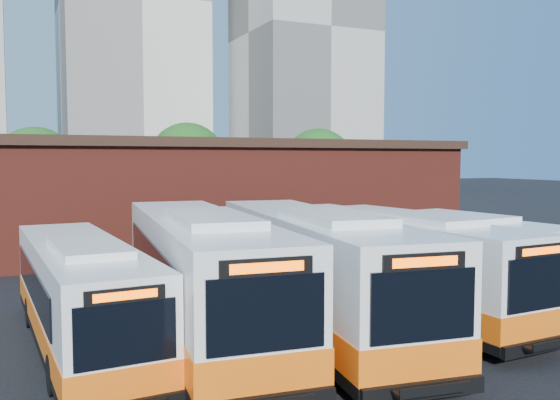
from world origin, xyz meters
name	(u,v)px	position (x,y,z in m)	size (l,w,h in m)	color
ground	(417,325)	(0.00, 0.00, 0.00)	(220.00, 220.00, 0.00)	black
bus_farwest	(81,298)	(-10.03, 1.95, 1.43)	(2.97, 11.66, 3.15)	white
bus_west	(200,277)	(-6.59, 1.94, 1.72)	(4.21, 14.12, 3.80)	white
bus_midwest	(313,273)	(-3.14, 1.18, 1.72)	(4.64, 14.08, 3.78)	white
bus_mideast	(391,265)	(0.30, 1.92, 1.58)	(3.24, 12.92, 3.49)	white
bus_east	(433,255)	(3.48, 3.55, 1.48)	(3.84, 12.13, 3.26)	white
transit_worker	(509,311)	(1.04, -2.79, 1.00)	(0.73, 0.48, 2.01)	#131937
depot_building	(218,191)	(0.00, 20.00, 3.26)	(28.60, 12.60, 6.40)	maroon
tree_west	(36,168)	(-10.00, 32.00, 4.64)	(6.00, 6.00, 7.65)	#382314
tree_mid	(187,161)	(2.00, 34.00, 5.08)	(6.56, 6.56, 8.36)	#382314
tree_east	(318,164)	(13.00, 31.00, 4.83)	(6.24, 6.24, 7.96)	#382314
tower_center	(130,7)	(7.00, 86.00, 30.34)	(22.00, 20.00, 61.20)	beige
tower_right	(303,35)	(30.00, 68.00, 24.34)	(18.00, 18.00, 49.20)	#B2AEA4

